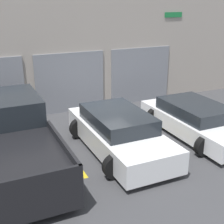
% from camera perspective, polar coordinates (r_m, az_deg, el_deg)
% --- Properties ---
extents(ground_plane, '(28.00, 28.00, 0.00)m').
position_cam_1_polar(ground_plane, '(10.70, -1.47, -4.47)').
color(ground_plane, '#3D3D3F').
extents(shophouse_building, '(16.94, 0.68, 5.13)m').
position_cam_1_polar(shophouse_building, '(12.98, -7.47, 11.33)').
color(shophouse_building, '#9E9389').
rests_on(shophouse_building, ground).
extents(pickup_truck, '(2.38, 5.02, 1.77)m').
position_cam_1_polar(pickup_truck, '(8.94, -17.02, -4.74)').
color(pickup_truck, black).
rests_on(pickup_truck, ground).
extents(sedan_white, '(2.24, 4.51, 1.25)m').
position_cam_1_polar(sedan_white, '(9.52, 1.19, -3.72)').
color(sedan_white, white).
rests_on(sedan_white, ground).
extents(sedan_side, '(2.22, 4.46, 1.10)m').
position_cam_1_polar(sedan_side, '(11.07, 15.08, -1.35)').
color(sedan_side, white).
rests_on(sedan_side, ground).
extents(parking_stripe_left, '(0.12, 2.20, 0.01)m').
position_cam_1_polar(parking_stripe_left, '(9.27, -7.09, -8.64)').
color(parking_stripe_left, gold).
rests_on(parking_stripe_left, ground).
extents(parking_stripe_centre, '(0.12, 2.20, 0.01)m').
position_cam_1_polar(parking_stripe_centre, '(10.42, 8.59, -5.37)').
color(parking_stripe_centre, gold).
rests_on(parking_stripe_centre, ground).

